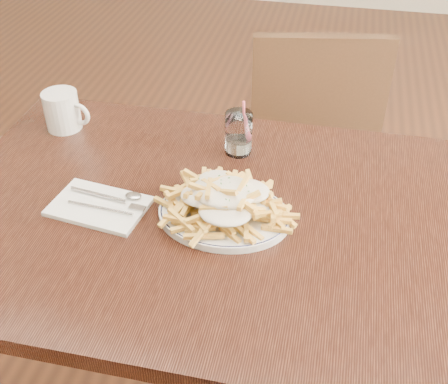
% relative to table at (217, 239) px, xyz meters
% --- Properties ---
extents(table, '(1.20, 0.80, 0.75)m').
position_rel_table_xyz_m(table, '(0.00, 0.00, 0.00)').
color(table, black).
rests_on(table, ground).
extents(chair_far, '(0.48, 0.48, 0.89)m').
position_rel_table_xyz_m(chair_far, '(0.15, 0.76, -0.17)').
color(chair_far, '#321E10').
rests_on(chair_far, ground).
extents(fries_plate, '(0.29, 0.26, 0.02)m').
position_rel_table_xyz_m(fries_plate, '(0.02, -0.02, 0.09)').
color(fries_plate, silver).
rests_on(fries_plate, table).
extents(loaded_fries, '(0.28, 0.23, 0.08)m').
position_rel_table_xyz_m(loaded_fries, '(0.02, -0.02, 0.14)').
color(loaded_fries, gold).
rests_on(loaded_fries, fries_plate).
extents(napkin, '(0.21, 0.16, 0.01)m').
position_rel_table_xyz_m(napkin, '(-0.25, -0.04, 0.08)').
color(napkin, white).
rests_on(napkin, table).
extents(cutlery, '(0.19, 0.07, 0.01)m').
position_rel_table_xyz_m(cutlery, '(-0.25, -0.04, 0.09)').
color(cutlery, silver).
rests_on(cutlery, napkin).
extents(water_glass, '(0.07, 0.07, 0.14)m').
position_rel_table_xyz_m(water_glass, '(-0.00, 0.23, 0.12)').
color(water_glass, white).
rests_on(water_glass, table).
extents(coffee_mug, '(0.13, 0.09, 0.10)m').
position_rel_table_xyz_m(coffee_mug, '(-0.46, 0.25, 0.13)').
color(coffee_mug, silver).
rests_on(coffee_mug, table).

